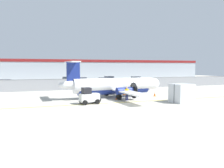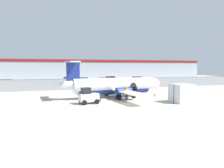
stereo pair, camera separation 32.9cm
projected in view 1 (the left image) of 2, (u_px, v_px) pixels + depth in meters
ground_plane at (117, 103)px, 25.78m from camera, size 140.00×140.00×0.01m
perimeter_fence at (88, 84)px, 40.82m from camera, size 98.00×0.10×2.10m
parking_lot_strip at (78, 85)px, 51.78m from camera, size 98.00×17.00×0.12m
background_building at (68, 70)px, 69.01m from camera, size 91.00×8.10×6.50m
commuter_airplane at (116, 86)px, 30.14m from camera, size 14.95×16.08×4.92m
baggage_tug at (89, 96)px, 24.86m from camera, size 2.48×1.69×1.88m
ground_crew_worker at (127, 93)px, 27.46m from camera, size 0.55×0.38×1.70m
cargo_container at (182, 93)px, 25.99m from camera, size 2.69×2.36×2.20m
traffic_cone_near_left at (124, 93)px, 33.08m from camera, size 0.36×0.36×0.64m
traffic_cone_near_right at (117, 97)px, 28.42m from camera, size 0.36×0.36×0.64m
traffic_cone_far_left at (155, 94)px, 31.41m from camera, size 0.36×0.36×0.64m
parked_car_0 at (4, 83)px, 44.71m from camera, size 4.31×2.25×1.58m
parked_car_1 at (28, 84)px, 42.48m from camera, size 4.23×2.06×1.58m
parked_car_2 at (55, 83)px, 44.81m from camera, size 4.33×2.29×1.58m
parked_car_3 at (67, 80)px, 56.27m from camera, size 4.23×2.06×1.58m
parked_car_4 at (81, 81)px, 52.93m from camera, size 4.27×2.15×1.58m
parked_car_5 at (104, 81)px, 52.53m from camera, size 4.37×2.38×1.58m
parked_car_6 at (109, 79)px, 60.10m from camera, size 4.39×2.44×1.58m
parked_car_7 at (135, 79)px, 58.09m from camera, size 4.21×2.01×1.58m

